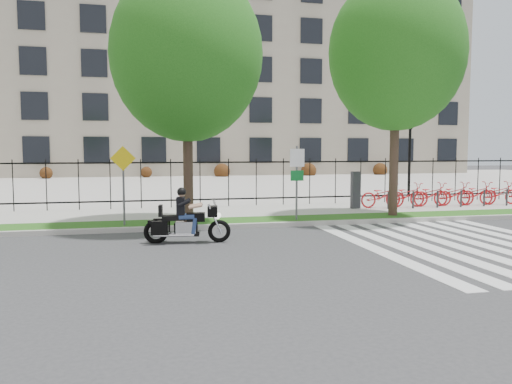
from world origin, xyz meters
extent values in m
plane|color=#333336|center=(0.00, 0.00, 0.00)|extent=(120.00, 120.00, 0.00)
cube|color=#ABA8A1|center=(0.00, 4.10, 0.07)|extent=(60.00, 0.20, 0.15)
cube|color=#1F4F13|center=(0.00, 4.95, 0.07)|extent=(60.00, 1.50, 0.15)
cube|color=#AEAAA3|center=(0.00, 7.45, 0.07)|extent=(60.00, 3.50, 0.15)
cube|color=#AEAAA3|center=(0.00, 25.00, 0.05)|extent=(80.00, 34.00, 0.10)
cube|color=gray|center=(0.00, 45.00, 10.00)|extent=(60.00, 20.00, 20.00)
cylinder|color=black|center=(10.00, 12.00, 2.00)|extent=(0.14, 0.14, 4.00)
cylinder|color=black|center=(10.00, 12.00, 3.90)|extent=(0.06, 0.70, 0.70)
sphere|color=white|center=(9.65, 12.00, 4.00)|extent=(0.36, 0.36, 0.36)
sphere|color=white|center=(10.35, 12.00, 4.00)|extent=(0.36, 0.36, 0.36)
cylinder|color=#32231B|center=(-2.06, 4.95, 2.14)|extent=(0.32, 0.32, 3.97)
ellipsoid|color=#145012|center=(-2.06, 4.95, 5.59)|extent=(4.90, 4.90, 5.64)
cylinder|color=#32231B|center=(5.33, 4.95, 2.33)|extent=(0.32, 0.32, 4.36)
ellipsoid|color=#145012|center=(5.33, 4.95, 5.95)|extent=(4.80, 4.80, 5.52)
cube|color=#2D2D33|center=(4.87, 7.20, 0.90)|extent=(0.35, 0.25, 1.50)
imported|color=red|center=(6.07, 7.20, 0.65)|extent=(1.91, 0.67, 1.01)
cylinder|color=#2D2D33|center=(6.07, 6.70, 0.50)|extent=(0.08, 0.08, 0.70)
imported|color=red|center=(7.17, 7.20, 0.65)|extent=(1.91, 0.67, 1.01)
cylinder|color=#2D2D33|center=(7.17, 6.70, 0.50)|extent=(0.08, 0.08, 0.70)
imported|color=red|center=(8.27, 7.20, 0.65)|extent=(1.91, 0.67, 1.01)
cylinder|color=#2D2D33|center=(8.27, 6.70, 0.50)|extent=(0.08, 0.08, 0.70)
imported|color=red|center=(9.37, 7.20, 0.65)|extent=(1.91, 0.67, 1.01)
cylinder|color=#2D2D33|center=(9.37, 6.70, 0.50)|extent=(0.08, 0.08, 0.70)
imported|color=red|center=(10.47, 7.20, 0.65)|extent=(1.91, 0.67, 1.01)
cylinder|color=#2D2D33|center=(10.47, 6.70, 0.50)|extent=(0.08, 0.08, 0.70)
imported|color=red|center=(11.57, 7.20, 0.65)|extent=(1.91, 0.67, 1.01)
cylinder|color=#2D2D33|center=(11.57, 6.70, 0.50)|extent=(0.08, 0.08, 0.70)
cylinder|color=#59595B|center=(1.56, 4.60, 1.40)|extent=(0.07, 0.07, 2.50)
cube|color=white|center=(1.56, 4.56, 2.25)|extent=(0.50, 0.03, 0.60)
cube|color=#0C6626|center=(1.56, 4.56, 1.65)|extent=(0.45, 0.03, 0.35)
cylinder|color=#59595B|center=(-4.11, 4.60, 1.35)|extent=(0.07, 0.07, 2.40)
cube|color=yellow|center=(-4.11, 4.56, 2.25)|extent=(0.78, 0.03, 0.78)
torus|color=black|center=(-1.51, 1.82, 0.31)|extent=(0.63, 0.21, 0.62)
torus|color=black|center=(-3.21, 2.07, 0.31)|extent=(0.67, 0.23, 0.66)
cube|color=black|center=(-1.69, 1.85, 0.85)|extent=(0.34, 0.53, 0.27)
cube|color=#26262B|center=(-1.63, 1.84, 1.06)|extent=(0.20, 0.46, 0.27)
cube|color=silver|center=(-2.40, 1.95, 0.40)|extent=(0.58, 0.38, 0.36)
cube|color=black|center=(-2.14, 1.91, 0.70)|extent=(0.53, 0.37, 0.23)
cube|color=black|center=(-2.72, 2.00, 0.68)|extent=(0.67, 0.41, 0.13)
cube|color=black|center=(-3.07, 2.05, 0.88)|extent=(0.13, 0.32, 0.31)
cube|color=black|center=(-3.11, 1.78, 0.45)|extent=(0.47, 0.21, 0.36)
cube|color=black|center=(-3.03, 2.32, 0.45)|extent=(0.47, 0.21, 0.36)
cube|color=black|center=(-2.54, 1.97, 1.01)|extent=(0.27, 0.39, 0.47)
sphere|color=tan|center=(-2.51, 1.97, 1.35)|extent=(0.21, 0.21, 0.21)
sphere|color=black|center=(-2.51, 1.97, 1.39)|extent=(0.24, 0.24, 0.24)
camera|label=1|loc=(-3.51, -11.50, 2.51)|focal=35.00mm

